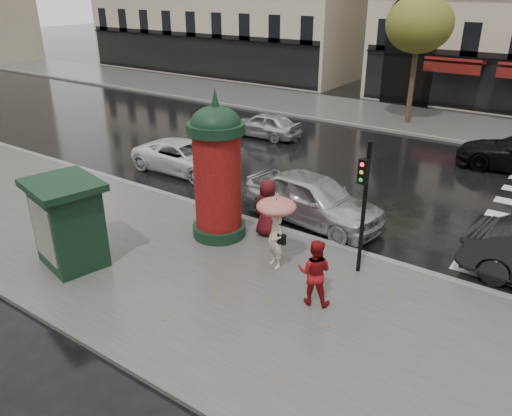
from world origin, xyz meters
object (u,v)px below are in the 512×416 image
Objects in this scene: woman_red at (315,272)px; newsstand at (68,222)px; morris_column at (217,169)px; car_far_silver at (264,125)px; car_white at (185,157)px; man_burgundy at (267,208)px; car_silver at (313,199)px; woman_umbrella at (276,222)px; traffic_light at (364,197)px.

newsstand reaches higher than woman_red.
newsstand is at bearing 0.35° from woman_red.
woman_red is at bearing -20.32° from morris_column.
car_far_silver is at bearing 116.94° from morris_column.
newsstand is 7.85m from car_white.
newsstand is at bearing 9.65° from car_far_silver.
newsstand is at bearing -161.74° from car_white.
car_white is (-5.97, 2.98, -0.37)m from man_burgundy.
car_silver is at bearing 40.78° from car_far_silver.
woman_umbrella is 5.46m from newsstand.
man_burgundy is (-1.22, 1.41, -0.44)m from woman_umbrella.
morris_column is at bearing 30.49° from man_burgundy.
newsstand is at bearing -121.45° from morris_column.
woman_umbrella is 2.60m from morris_column.
woman_red is 0.70× the size of newsstand.
traffic_light is at bearing 168.00° from man_burgundy.
morris_column is (-2.40, 0.60, 0.79)m from woman_umbrella.
morris_column reaches higher than car_silver.
woman_umbrella is 2.31m from traffic_light.
man_burgundy is at bearing 169.80° from car_silver.
car_silver is (3.94, 6.18, -0.53)m from newsstand.
morris_column is 1.17× the size of car_far_silver.
newsstand is 0.52× the size of car_white.
newsstand is at bearing -147.07° from woman_umbrella.
woman_umbrella is 3.34m from car_silver.
woman_umbrella is 0.85× the size of newsstand.
woman_red is 4.51m from morris_column.
woman_red is at bearing -28.71° from woman_umbrella.
woman_umbrella is at bearing 33.07° from car_far_silver.
woman_red is 0.47× the size of traffic_light.
woman_red is at bearing 18.33° from newsstand.
man_burgundy is at bearing 52.47° from newsstand.
man_burgundy is 0.40× the size of morris_column.
woman_umbrella is 1.14× the size of man_burgundy.
newsstand is 0.63× the size of car_far_silver.
man_burgundy reaches higher than car_silver.
woman_red is 4.72m from car_silver.
car_silver is 9.93m from car_far_silver.
woman_red is at bearing 36.32° from car_far_silver.
man_burgundy is at bearing 130.79° from woman_umbrella.
car_white is 1.20× the size of car_far_silver.
morris_column is 4.34m from traffic_light.
woman_red is at bearing -143.37° from car_silver.
car_far_silver is (-5.02, 9.87, -1.59)m from morris_column.
newsstand is 7.35m from car_silver.
traffic_light reaches higher than man_burgundy.
man_burgundy is 6.69m from car_white.
car_silver is 6.66m from car_white.
car_silver is at bearing 57.49° from newsstand.
traffic_light is 3.71m from car_silver.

